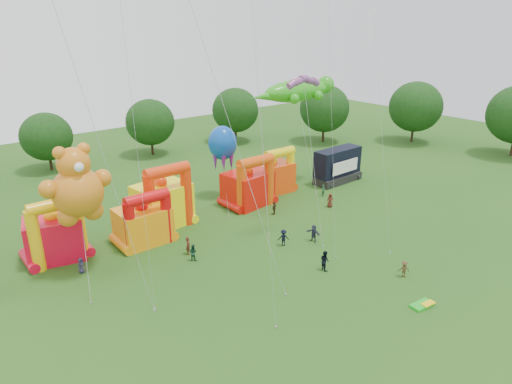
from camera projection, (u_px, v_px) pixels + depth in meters
ground at (399, 335)px, 34.22m from camera, size 160.00×160.00×0.00m
tree_ring at (391, 263)px, 31.75m from camera, size 124.63×126.74×12.07m
bouncy_castle_0 at (55, 235)px, 44.28m from camera, size 6.09×5.34×6.67m
bouncy_castle_1 at (144, 223)px, 47.62m from camera, size 5.23×4.21×6.01m
bouncy_castle_2 at (164, 202)px, 51.54m from camera, size 6.29×5.32×7.53m
bouncy_castle_3 at (249, 186)px, 57.39m from camera, size 6.15×5.20×6.67m
bouncy_castle_4 at (273, 175)px, 61.84m from camera, size 5.44×4.49×6.36m
stage_trailer at (338, 166)px, 65.69m from camera, size 7.67×3.12×4.95m
teddy_bear_kite at (80, 210)px, 39.98m from camera, size 6.33×7.87×12.30m
gecko_kite at (299, 101)px, 60.11m from camera, size 14.25×7.09×14.99m
octopus_kite at (225, 172)px, 57.59m from camera, size 5.55×8.15×9.62m
parafoil_kites at (191, 136)px, 35.15m from camera, size 26.83×10.91×28.94m
diamond_kites at (272, 99)px, 40.01m from camera, size 25.56×19.37×36.08m
folded_kite_bundle at (423, 305)px, 37.57m from camera, size 2.10×1.27×0.31m
spectator_0 at (81, 265)px, 42.36m from camera, size 0.86×0.69×1.52m
spectator_1 at (188, 245)px, 45.64m from camera, size 0.70×0.83×1.93m
spectator_2 at (193, 252)px, 44.54m from camera, size 0.97×1.04×1.71m
spectator_3 at (283, 238)px, 47.39m from camera, size 1.35×1.20×1.81m
spectator_4 at (274, 208)px, 55.05m from camera, size 1.05×0.77×1.66m
spectator_5 at (314, 233)px, 48.36m from camera, size 0.89×1.80×1.86m
spectator_6 at (330, 200)px, 57.17m from camera, size 1.04×0.99×1.79m
spectator_7 at (323, 190)px, 60.71m from camera, size 0.72×0.62×1.66m
spectator_8 at (325, 260)px, 42.79m from camera, size 0.93×1.09×1.96m
spectator_9 at (404, 269)px, 41.69m from camera, size 1.16×1.10×1.57m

